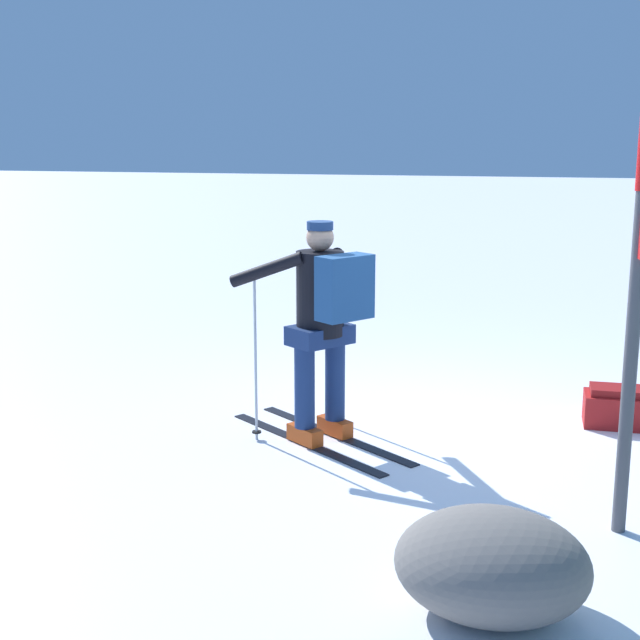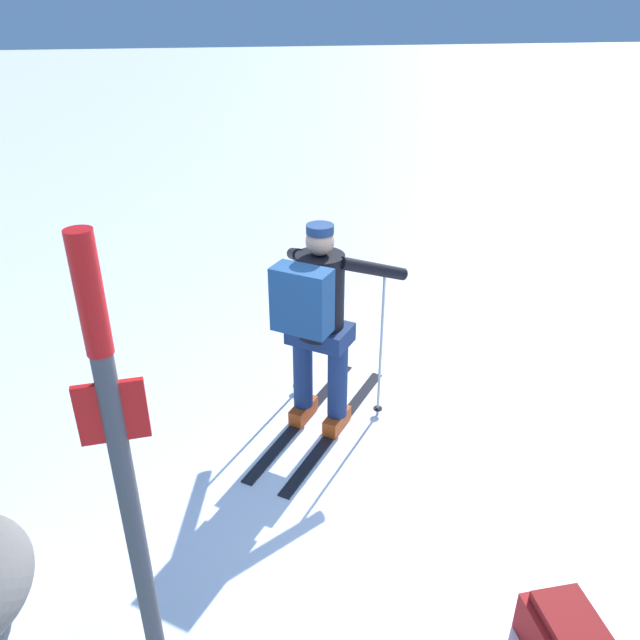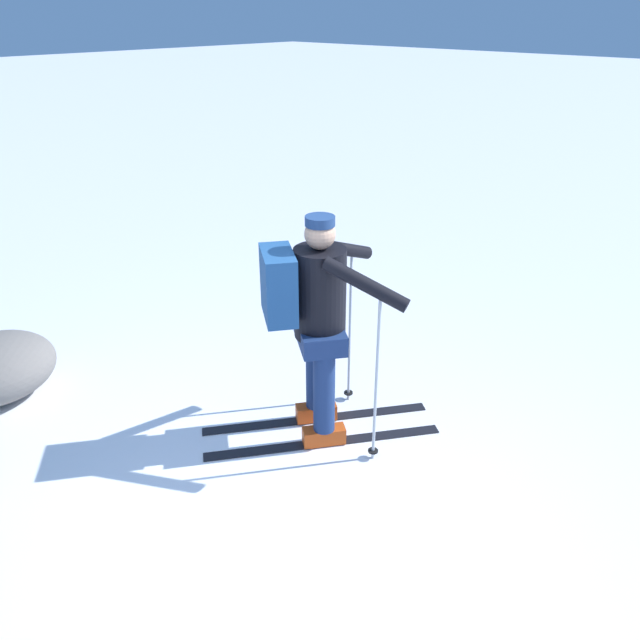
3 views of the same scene
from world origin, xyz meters
TOP-DOWN VIEW (x-y plane):
  - ground_plane at (0.00, 0.00)m, footprint 80.00×80.00m
  - skier at (0.74, 0.43)m, footprint 1.60×1.32m

SIDE VIEW (x-z plane):
  - ground_plane at x=0.00m, z-range 0.00..0.00m
  - skier at x=0.74m, z-range 0.14..1.78m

